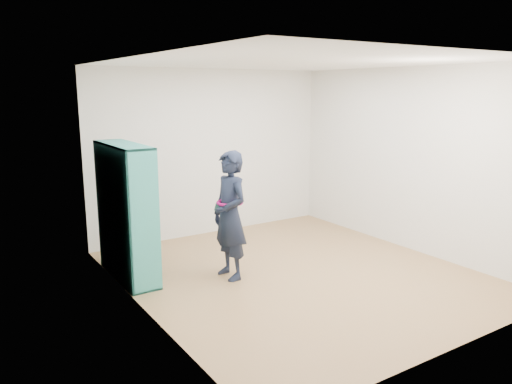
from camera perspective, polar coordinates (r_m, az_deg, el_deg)
floor at (r=6.42m, az=4.70°, el=-9.28°), size 4.50×4.50×0.00m
ceiling at (r=6.00m, az=5.13°, el=14.59°), size 4.50×4.50×0.00m
wall_left at (r=5.12m, az=-13.10°, el=0.19°), size 0.02×4.50×2.60m
wall_right at (r=7.46m, az=17.18°, el=3.53°), size 0.02×4.50×2.60m
wall_back at (r=7.95m, az=-5.09°, el=4.49°), size 4.00×0.02×2.60m
wall_front at (r=4.55m, az=22.53°, el=-1.84°), size 4.00×0.02×2.60m
bookshelf at (r=6.26m, az=-14.82°, el=-2.50°), size 0.36×1.24×1.66m
person at (r=6.06m, az=-3.00°, el=-2.67°), size 0.39×0.59×1.58m
smartphone at (r=6.04m, az=-4.47°, el=-1.74°), size 0.04×0.10×0.13m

